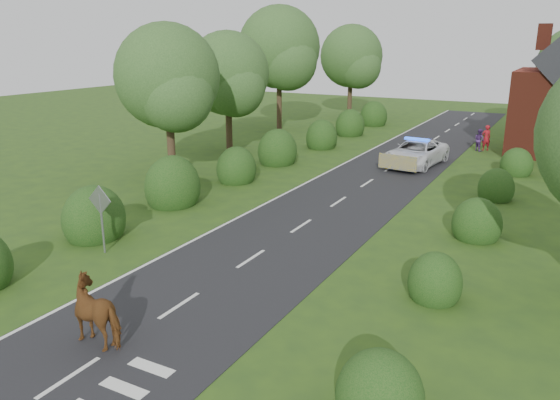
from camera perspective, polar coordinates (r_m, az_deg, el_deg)
The scene contains 14 objects.
ground at distance 16.43m, azimuth -10.48°, elevation -10.84°, with size 120.00×120.00×0.00m, color #29461A.
road at distance 28.83m, azimuth 8.41°, elevation 1.30°, with size 6.00×70.00×0.02m, color black.
road_markings at distance 27.55m, azimuth 3.79°, elevation 0.77°, with size 4.96×70.00×0.01m.
hedgerow_left at distance 28.69m, azimuth -6.19°, elevation 2.84°, with size 2.75×50.41×3.00m.
hedgerow_right at distance 23.63m, azimuth 20.33°, elevation -1.60°, with size 2.10×45.78×2.10m.
tree_left_a at distance 30.07m, azimuth -11.49°, elevation 12.10°, with size 5.74×5.60×8.38m.
tree_left_b at distance 37.39m, azimuth -5.29°, elevation 12.69°, with size 5.74×5.60×8.07m.
tree_left_c at distance 46.62m, azimuth 0.15°, elevation 15.32°, with size 6.97×6.80×10.22m.
tree_left_d at distance 54.74m, azimuth 7.65°, elevation 14.41°, with size 6.15×6.00×8.89m.
road_sign at distance 20.40m, azimuth -18.22°, elevation -0.93°, with size 1.06×0.08×2.53m.
cow at distance 14.90m, azimuth -18.19°, elevation -11.35°, with size 1.07×2.02×1.43m, color #572F17.
police_van at distance 34.47m, azimuth 14.02°, elevation 4.79°, with size 3.17×5.86×1.70m.
pedestrian_red at distance 40.68m, azimuth 20.74°, elevation 6.10°, with size 0.65×0.42×1.78m, color maroon.
pedestrian_purple at distance 40.33m, azimuth 20.11°, elevation 5.91°, with size 0.75×0.58×1.53m, color #4C2A6A.
Camera 1 is at (9.42, -11.21, 7.46)m, focal length 35.00 mm.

